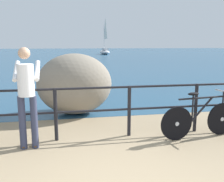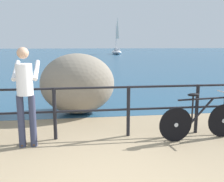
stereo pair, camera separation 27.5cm
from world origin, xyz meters
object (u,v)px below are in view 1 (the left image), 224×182
at_px(person_at_railing, 27,93).
at_px(breakwater_boulder_main, 75,84).
at_px(sailboat, 105,50).
at_px(bicycle, 200,118).

height_order(person_at_railing, breakwater_boulder_main, person_at_railing).
xyz_separation_m(person_at_railing, breakwater_boulder_main, (0.90, 2.16, -0.20)).
bearing_deg(breakwater_boulder_main, sailboat, 79.88).
height_order(person_at_railing, sailboat, sailboat).
distance_m(bicycle, sailboat, 39.62).
relative_size(bicycle, breakwater_boulder_main, 0.87).
height_order(bicycle, sailboat, sailboat).
height_order(breakwater_boulder_main, sailboat, sailboat).
bearing_deg(breakwater_boulder_main, bicycle, -43.54).
distance_m(bicycle, person_at_railing, 3.31).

